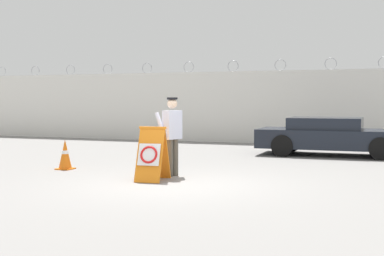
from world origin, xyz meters
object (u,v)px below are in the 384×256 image
traffic_cone_near (65,154)px  parked_car_rear_sedan (331,136)px  barricade_sign (152,154)px  security_guard (172,132)px

traffic_cone_near → parked_car_rear_sedan: bearing=44.6°
traffic_cone_near → parked_car_rear_sedan: size_ratio=0.16×
traffic_cone_near → parked_car_rear_sedan: parked_car_rear_sedan is taller
barricade_sign → security_guard: security_guard is taller
barricade_sign → traffic_cone_near: barricade_sign is taller
barricade_sign → parked_car_rear_sedan: (3.07, 6.78, 0.03)m
barricade_sign → security_guard: size_ratio=0.65×
barricade_sign → parked_car_rear_sedan: size_ratio=0.25×
security_guard → parked_car_rear_sedan: size_ratio=0.39×
traffic_cone_near → parked_car_rear_sedan: 8.32m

